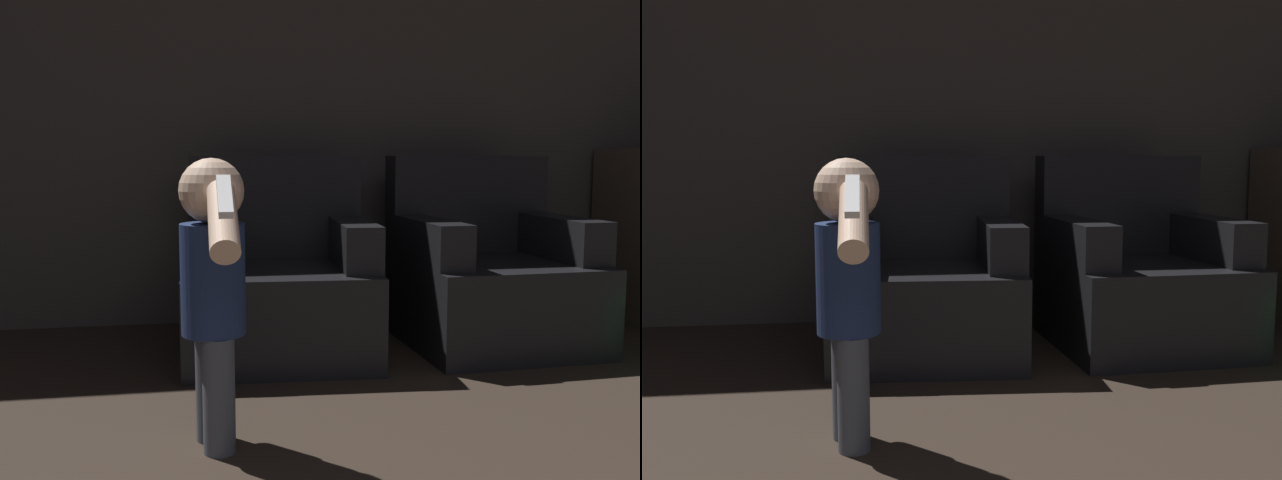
% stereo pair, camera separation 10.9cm
% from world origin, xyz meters
% --- Properties ---
extents(wall_back, '(8.40, 0.05, 2.60)m').
position_xyz_m(wall_back, '(0.00, 4.50, 1.30)').
color(wall_back, '#423D38').
rests_on(wall_back, ground_plane).
extents(armchair_left, '(0.88, 0.88, 0.90)m').
position_xyz_m(armchair_left, '(-0.15, 3.83, 0.31)').
color(armchair_left, black).
rests_on(armchair_left, ground_plane).
extents(armchair_right, '(0.86, 0.87, 0.90)m').
position_xyz_m(armchair_right, '(0.87, 3.83, 0.31)').
color(armchair_right, black).
rests_on(armchair_right, ground_plane).
extents(person_toddler, '(0.20, 0.60, 0.89)m').
position_xyz_m(person_toddler, '(-0.47, 2.77, 0.52)').
color(person_toddler, '#474C56').
rests_on(person_toddler, ground_plane).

